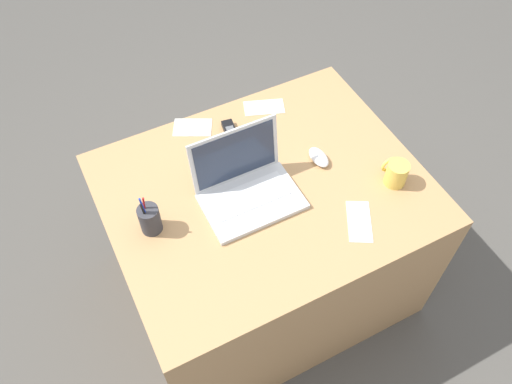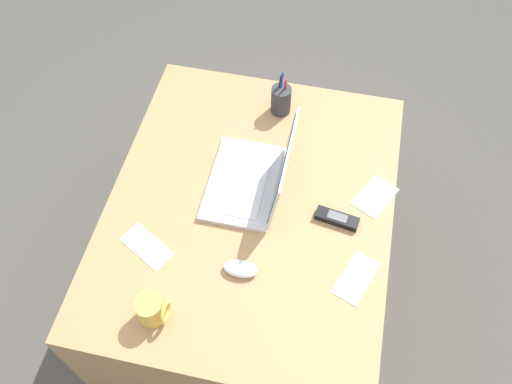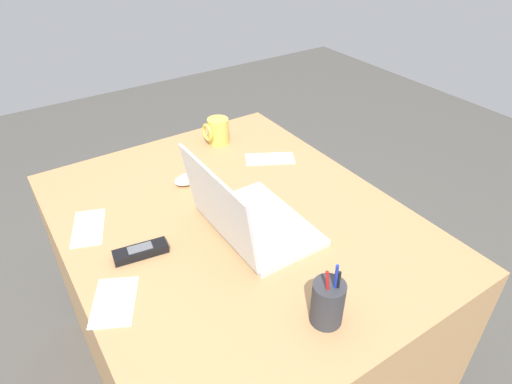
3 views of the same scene
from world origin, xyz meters
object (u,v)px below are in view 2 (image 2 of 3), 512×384
object	(u,v)px
coffee_mug_white	(151,310)
pen_holder	(281,100)
computer_mouse	(241,269)
laptop	(256,178)

from	to	relation	value
coffee_mug_white	pen_holder	world-z (taller)	pen_holder
computer_mouse	pen_holder	size ratio (longest dim) A/B	0.59
laptop	coffee_mug_white	bearing A→B (deg)	-20.58
laptop	coffee_mug_white	xyz separation A→B (m)	(0.51, -0.19, -0.00)
computer_mouse	coffee_mug_white	world-z (taller)	coffee_mug_white
laptop	computer_mouse	bearing A→B (deg)	4.04
pen_holder	computer_mouse	bearing A→B (deg)	0.42
laptop	pen_holder	size ratio (longest dim) A/B	1.93
laptop	pen_holder	distance (m)	0.36
coffee_mug_white	laptop	bearing A→B (deg)	159.42
pen_holder	laptop	bearing A→B (deg)	-2.81
laptop	computer_mouse	size ratio (longest dim) A/B	3.27
laptop	coffee_mug_white	distance (m)	0.55
laptop	pen_holder	bearing A→B (deg)	177.19
coffee_mug_white	pen_holder	xyz separation A→B (m)	(-0.87, 0.21, 0.01)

